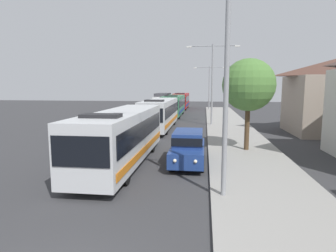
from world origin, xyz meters
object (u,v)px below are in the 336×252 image
object	(u,v)px
bus_second_in_line	(160,113)
bus_fourth_in_line	(181,100)
streetlamp_mid	(212,76)
roadside_tree	(249,85)
white_suv	(188,146)
streetlamp_near	(227,69)
box_truck_oncoming	(162,101)
bus_lead	(123,135)
bus_middle	(174,105)
streetlamp_far	(209,83)

from	to	relation	value
bus_second_in_line	bus_fourth_in_line	bearing A→B (deg)	90.00
streetlamp_mid	roadside_tree	xyz separation A→B (m)	(2.08, -12.91, -1.03)
bus_second_in_line	bus_fourth_in_line	distance (m)	27.02
white_suv	streetlamp_near	size ratio (longest dim) A/B	0.61
box_truck_oncoming	bus_lead	bearing A→B (deg)	-84.96
bus_second_in_line	streetlamp_mid	bearing A→B (deg)	29.99
streetlamp_mid	bus_middle	bearing A→B (deg)	118.14
bus_lead	roadside_tree	world-z (taller)	roadside_tree
box_truck_oncoming	roadside_tree	xyz separation A→B (m)	(10.78, -33.37, 2.79)
streetlamp_mid	bus_lead	bearing A→B (deg)	-107.65
bus_second_in_line	box_truck_oncoming	world-z (taller)	bus_second_in_line
bus_middle	streetlamp_far	bearing A→B (deg)	64.60
bus_lead	bus_second_in_line	bearing A→B (deg)	90.00
streetlamp_far	box_truck_oncoming	bearing A→B (deg)	-173.45
bus_second_in_line	bus_middle	distance (m)	13.21
streetlamp_near	streetlamp_far	world-z (taller)	streetlamp_far
box_truck_oncoming	roadside_tree	distance (m)	35.18
streetlamp_near	streetlamp_mid	size ratio (longest dim) A/B	0.89
bus_second_in_line	white_suv	world-z (taller)	bus_second_in_line
box_truck_oncoming	white_suv	bearing A→B (deg)	-79.27
streetlamp_mid	box_truck_oncoming	bearing A→B (deg)	113.03
bus_second_in_line	streetlamp_near	xyz separation A→B (m)	(5.40, -18.35, 3.37)
streetlamp_near	streetlamp_mid	xyz separation A→B (m)	(0.00, 21.46, 0.48)
bus_lead	streetlamp_mid	size ratio (longest dim) A/B	1.27
roadside_tree	bus_fourth_in_line	bearing A→B (deg)	101.48
bus_lead	bus_middle	distance (m)	27.06
box_truck_oncoming	roadside_tree	world-z (taller)	roadside_tree
streetlamp_near	bus_fourth_in_line	bearing A→B (deg)	96.79
streetlamp_far	roadside_tree	world-z (taller)	streetlamp_far
bus_middle	bus_fourth_in_line	distance (m)	13.81
bus_lead	bus_middle	bearing A→B (deg)	90.00
streetlamp_near	streetlamp_mid	world-z (taller)	streetlamp_mid
bus_second_in_line	streetlamp_near	distance (m)	19.42
white_suv	roadside_tree	size ratio (longest dim) A/B	0.79
streetlamp_far	streetlamp_mid	bearing A→B (deg)	-90.00
bus_second_in_line	roadside_tree	distance (m)	12.64
bus_second_in_line	bus_middle	size ratio (longest dim) A/B	1.03
streetlamp_mid	roadside_tree	size ratio (longest dim) A/B	1.45
bus_lead	streetlamp_far	world-z (taller)	streetlamp_far
bus_second_in_line	bus_fourth_in_line	world-z (taller)	same
bus_fourth_in_line	streetlamp_far	xyz separation A→B (m)	(5.40, -2.44, 3.36)
bus_lead	bus_middle	xyz separation A→B (m)	(0.00, 27.06, 0.00)
bus_lead	bus_middle	size ratio (longest dim) A/B	1.00
bus_second_in_line	roadside_tree	bearing A→B (deg)	-52.63
bus_lead	roadside_tree	size ratio (longest dim) A/B	1.84
white_suv	streetlamp_near	xyz separation A→B (m)	(1.70, -4.99, 4.03)
bus_second_in_line	streetlamp_near	world-z (taller)	streetlamp_near
streetlamp_mid	streetlamp_far	xyz separation A→B (m)	(0.00, 21.46, -0.49)
streetlamp_near	streetlamp_mid	bearing A→B (deg)	90.00
bus_fourth_in_line	bus_lead	bearing A→B (deg)	-90.00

